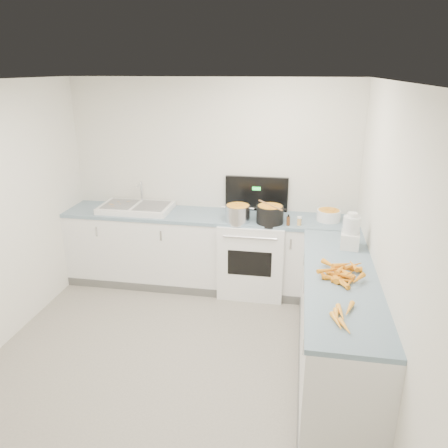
% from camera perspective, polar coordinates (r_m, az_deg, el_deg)
% --- Properties ---
extents(floor, '(3.50, 4.00, 0.00)m').
position_cam_1_polar(floor, '(4.21, -6.98, -18.54)').
color(floor, gray).
rests_on(floor, ground).
extents(ceiling, '(3.50, 4.00, 0.00)m').
position_cam_1_polar(ceiling, '(3.31, -8.85, 17.88)').
color(ceiling, silver).
rests_on(ceiling, ground).
extents(wall_back, '(3.50, 0.00, 2.50)m').
position_cam_1_polar(wall_back, '(5.42, -1.50, 5.35)').
color(wall_back, silver).
rests_on(wall_back, ground).
extents(wall_front, '(3.50, 0.00, 2.50)m').
position_cam_1_polar(wall_front, '(2.05, -26.25, -23.78)').
color(wall_front, silver).
rests_on(wall_front, ground).
extents(wall_right, '(0.00, 4.00, 2.50)m').
position_cam_1_polar(wall_right, '(3.49, 20.86, -4.31)').
color(wall_right, silver).
rests_on(wall_right, ground).
extents(counter_back, '(3.50, 0.62, 0.94)m').
position_cam_1_polar(counter_back, '(5.39, -2.05, -3.49)').
color(counter_back, white).
rests_on(counter_back, ground).
extents(counter_right, '(0.62, 2.20, 0.94)m').
position_cam_1_polar(counter_right, '(4.06, 14.52, -12.48)').
color(counter_right, white).
rests_on(counter_right, ground).
extents(stove, '(0.76, 0.65, 1.36)m').
position_cam_1_polar(stove, '(5.29, 3.77, -3.92)').
color(stove, white).
rests_on(stove, ground).
extents(sink, '(0.86, 0.52, 0.31)m').
position_cam_1_polar(sink, '(5.46, -11.40, 2.12)').
color(sink, white).
rests_on(sink, counter_back).
extents(steel_pot, '(0.31, 0.31, 0.21)m').
position_cam_1_polar(steel_pot, '(4.96, 1.81, 1.29)').
color(steel_pot, silver).
rests_on(steel_pot, stove).
extents(black_pot, '(0.36, 0.36, 0.22)m').
position_cam_1_polar(black_pot, '(4.94, 6.01, 1.14)').
color(black_pot, black).
rests_on(black_pot, stove).
extents(wooden_spoon, '(0.29, 0.35, 0.02)m').
position_cam_1_polar(wooden_spoon, '(4.90, 6.06, 2.46)').
color(wooden_spoon, '#AD7A47').
rests_on(wooden_spoon, black_pot).
extents(mixing_bowl, '(0.35, 0.35, 0.12)m').
position_cam_1_polar(mixing_bowl, '(5.14, 13.49, 1.11)').
color(mixing_bowl, white).
rests_on(mixing_bowl, counter_back).
extents(extract_bottle, '(0.04, 0.04, 0.10)m').
position_cam_1_polar(extract_bottle, '(4.90, 8.39, 0.39)').
color(extract_bottle, '#593319').
rests_on(extract_bottle, counter_back).
extents(spice_jar, '(0.05, 0.05, 0.08)m').
position_cam_1_polar(spice_jar, '(4.92, 9.80, 0.31)').
color(spice_jar, '#E5B266').
rests_on(spice_jar, counter_back).
extents(food_processor, '(0.20, 0.23, 0.36)m').
position_cam_1_polar(food_processor, '(4.39, 16.22, -1.11)').
color(food_processor, white).
rests_on(food_processor, counter_right).
extents(carrot_pile, '(0.40, 0.48, 0.10)m').
position_cam_1_polar(carrot_pile, '(3.79, 15.13, -6.27)').
color(carrot_pile, orange).
rests_on(carrot_pile, counter_right).
extents(peeled_carrots, '(0.19, 0.42, 0.04)m').
position_cam_1_polar(peeled_carrots, '(3.21, 15.10, -11.60)').
color(peeled_carrots, '#FF9F26').
rests_on(peeled_carrots, counter_right).
extents(peelings, '(0.26, 0.24, 0.01)m').
position_cam_1_polar(peelings, '(5.53, -13.78, 2.59)').
color(peelings, tan).
rests_on(peelings, sink).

